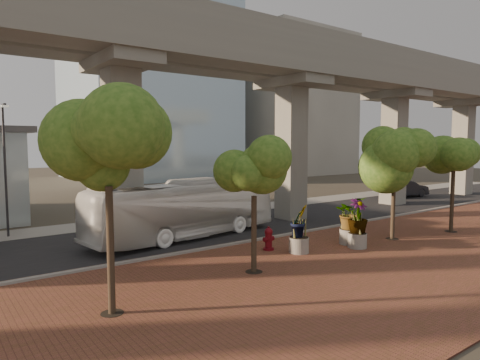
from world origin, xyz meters
TOP-DOWN VIEW (x-y plane):
  - ground at (0.00, 0.00)m, footprint 160.00×160.00m
  - brick_plaza at (0.00, -8.00)m, footprint 70.00×13.00m
  - asphalt_road at (0.00, 2.00)m, footprint 90.00×8.00m
  - curb_strip at (0.00, -2.00)m, footprint 70.00×0.25m
  - far_sidewalk at (0.00, 7.50)m, footprint 90.00×3.00m
  - transit_viaduct at (0.00, 2.00)m, footprint 72.00×5.60m
  - midrise_block at (38.00, 36.00)m, footprint 18.00×16.00m
  - transit_bus at (-2.89, 1.02)m, footprint 11.58×4.14m
  - parked_car at (23.03, 4.00)m, footprint 5.23×2.43m
  - fire_hydrant at (-1.06, -3.90)m, footprint 0.57×0.52m
  - planter_front at (3.07, -5.44)m, footprint 2.21×2.21m
  - planter_right at (2.77, -6.18)m, footprint 2.28×2.28m
  - planter_left at (-0.24, -5.15)m, footprint 2.10×2.10m
  - street_tree_far_west at (-9.95, -6.97)m, footprint 3.80×3.80m
  - street_tree_near_west at (-3.85, -6.25)m, footprint 3.05×3.05m
  - street_tree_near_east at (5.88, -6.08)m, footprint 4.40×4.40m
  - street_tree_far_east at (10.35, -7.01)m, footprint 3.74×3.74m
  - streetlamp_west at (-10.70, 7.00)m, footprint 0.36×1.06m
  - streetlamp_east at (8.86, 5.71)m, footprint 0.43×1.25m

SIDE VIEW (x-z plane):
  - ground at x=0.00m, z-range 0.00..0.00m
  - asphalt_road at x=0.00m, z-range 0.00..0.04m
  - brick_plaza at x=0.00m, z-range 0.00..0.06m
  - far_sidewalk at x=0.00m, z-range 0.00..0.06m
  - curb_strip at x=0.00m, z-range 0.00..0.16m
  - fire_hydrant at x=-1.06m, z-range 0.04..1.18m
  - parked_car at x=23.03m, z-range 0.00..1.66m
  - planter_left at x=-0.24m, z-range 0.31..2.62m
  - planter_right at x=2.77m, z-range 0.32..2.75m
  - planter_front at x=3.07m, z-range 0.32..2.75m
  - transit_bus at x=-2.89m, z-range 0.00..3.16m
  - street_tree_near_west at x=-3.85m, z-range 1.33..6.69m
  - streetlamp_west at x=-10.70m, z-range 0.62..7.91m
  - street_tree_near_east at x=5.88m, z-range 1.35..7.96m
  - street_tree_far_east at x=10.35m, z-range 1.52..7.89m
  - streetlamp_east at x=8.86m, z-range 0.72..9.34m
  - street_tree_far_west at x=-9.95m, z-range 1.68..8.42m
  - transit_viaduct at x=0.00m, z-range 1.09..13.49m
  - midrise_block at x=38.00m, z-range 0.00..24.00m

